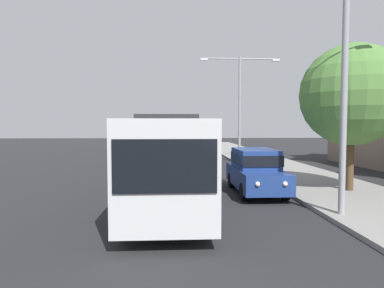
# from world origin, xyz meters

# --- Properties ---
(bus_lead) EXTENTS (2.58, 10.52, 3.21)m
(bus_lead) POSITION_xyz_m (-1.30, 10.44, 1.69)
(bus_lead) COLOR silver
(bus_lead) RESTS_ON ground_plane
(bus_second_in_line) EXTENTS (2.58, 10.73, 3.21)m
(bus_second_in_line) POSITION_xyz_m (-1.30, 23.91, 1.69)
(bus_second_in_line) COLOR #284C8C
(bus_second_in_line) RESTS_ON ground_plane
(bus_middle) EXTENTS (2.58, 11.26, 3.21)m
(bus_middle) POSITION_xyz_m (-1.30, 37.20, 1.69)
(bus_middle) COLOR silver
(bus_middle) RESTS_ON ground_plane
(white_suv) EXTENTS (1.86, 4.59, 1.90)m
(white_suv) POSITION_xyz_m (2.40, 11.89, 1.03)
(white_suv) COLOR navy
(white_suv) RESTS_ON ground_plane
(box_truck_oncoming) EXTENTS (2.35, 7.08, 3.15)m
(box_truck_oncoming) POSITION_xyz_m (-4.60, 38.32, 1.70)
(box_truck_oncoming) COLOR #B7B7BC
(box_truck_oncoming) RESTS_ON ground_plane
(streetlamp_near) EXTENTS (6.37, 0.28, 8.82)m
(streetlamp_near) POSITION_xyz_m (4.10, 7.85, 5.54)
(streetlamp_near) COLOR gray
(streetlamp_near) RESTS_ON sidewalk
(streetlamp_mid) EXTENTS (6.28, 0.28, 8.27)m
(streetlamp_mid) POSITION_xyz_m (4.10, 23.87, 5.24)
(streetlamp_mid) COLOR gray
(streetlamp_mid) RESTS_ON sidewalk
(roadside_tree) EXTENTS (4.27, 4.27, 6.19)m
(roadside_tree) POSITION_xyz_m (6.38, 11.53, 4.20)
(roadside_tree) COLOR #4C3823
(roadside_tree) RESTS_ON sidewalk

